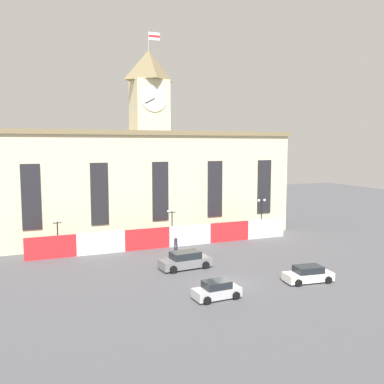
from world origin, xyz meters
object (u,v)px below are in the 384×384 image
(street_lamp_right, at_px, (57,229))
(car_silver_hatch, at_px, (217,290))
(street_lamp_left, at_px, (262,210))
(car_gray_pickup, at_px, (185,261))
(street_lamp_center, at_px, (172,219))
(car_white_taxi, at_px, (308,275))
(pedestrian, at_px, (176,243))

(street_lamp_right, height_order, car_silver_hatch, street_lamp_right)
(street_lamp_left, height_order, car_gray_pickup, street_lamp_left)
(street_lamp_center, distance_m, car_silver_hatch, 19.28)
(street_lamp_right, distance_m, car_gray_pickup, 15.33)
(street_lamp_center, bearing_deg, street_lamp_right, 180.00)
(street_lamp_left, relative_size, car_white_taxi, 1.12)
(car_gray_pickup, xyz_separation_m, pedestrian, (1.58, 6.95, 0.18))
(car_gray_pickup, distance_m, car_silver_hatch, 9.02)
(street_lamp_right, distance_m, street_lamp_left, 26.68)
(street_lamp_right, relative_size, street_lamp_center, 0.92)
(car_silver_hatch, bearing_deg, car_gray_pickup, -97.80)
(street_lamp_right, distance_m, pedestrian, 13.57)
(car_silver_hatch, bearing_deg, pedestrian, -101.06)
(street_lamp_right, height_order, car_white_taxi, street_lamp_right)
(street_lamp_left, height_order, car_white_taxi, street_lamp_left)
(pedestrian, bearing_deg, street_lamp_right, -92.87)
(car_silver_hatch, relative_size, pedestrian, 2.19)
(car_silver_hatch, distance_m, pedestrian, 16.11)
(car_white_taxi, relative_size, car_silver_hatch, 1.18)
(street_lamp_center, xyz_separation_m, pedestrian, (-0.62, -2.93, -2.37))
(street_lamp_right, relative_size, car_silver_hatch, 1.06)
(street_lamp_center, relative_size, car_white_taxi, 0.98)
(car_gray_pickup, bearing_deg, car_white_taxi, 132.58)
(car_gray_pickup, xyz_separation_m, car_white_taxi, (8.80, -8.39, -0.12))
(pedestrian, bearing_deg, car_gray_pickup, -3.07)
(street_lamp_right, bearing_deg, car_gray_pickup, -40.67)
(street_lamp_right, bearing_deg, pedestrian, -12.62)
(car_white_taxi, relative_size, pedestrian, 2.58)
(street_lamp_center, distance_m, car_white_taxi, 19.61)
(street_lamp_left, distance_m, car_silver_hatch, 24.94)
(street_lamp_right, xyz_separation_m, street_lamp_left, (26.67, 0.00, 0.66))
(street_lamp_center, bearing_deg, car_silver_hatch, -99.20)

